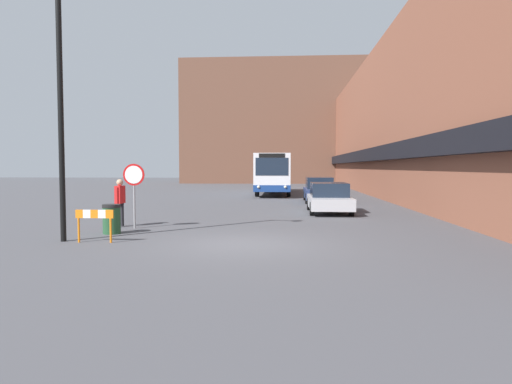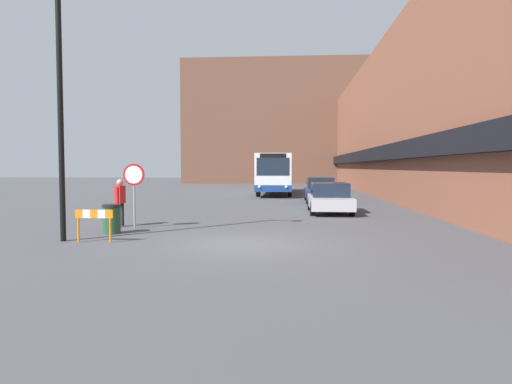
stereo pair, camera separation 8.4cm
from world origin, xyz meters
TOP-DOWN VIEW (x-y plane):
  - ground_plane at (0.00, 0.00)m, footprint 160.00×160.00m
  - building_row_right at (9.98, 24.00)m, footprint 5.50×60.00m
  - building_backdrop_far at (0.00, 50.90)m, footprint 26.00×8.00m
  - city_bus at (0.19, 24.22)m, footprint 2.58×11.64m
  - parked_car_front at (3.20, 9.13)m, footprint 1.93×4.35m
  - parked_car_back at (3.20, 15.80)m, footprint 1.80×4.79m
  - stop_sign at (-4.13, 3.03)m, footprint 0.76×0.08m
  - street_lamp at (-5.01, 0.17)m, footprint 1.46×0.36m
  - pedestrian at (-4.81, 3.48)m, footprint 0.25×0.56m
  - trash_bin at (-4.45, 1.76)m, footprint 0.59×0.59m
  - construction_barricade at (-4.26, 0.01)m, footprint 1.10×0.06m

SIDE VIEW (x-z plane):
  - ground_plane at x=0.00m, z-range 0.00..0.00m
  - trash_bin at x=-4.45m, z-range 0.00..0.95m
  - construction_barricade at x=-4.26m, z-range 0.20..1.14m
  - parked_car_front at x=3.20m, z-range 0.00..1.41m
  - parked_car_back at x=3.20m, z-range -0.01..1.52m
  - pedestrian at x=-4.81m, z-range 0.17..1.89m
  - stop_sign at x=-4.13m, z-range 0.51..2.78m
  - city_bus at x=0.19m, z-range 0.15..3.28m
  - street_lamp at x=-5.01m, z-range 0.80..8.16m
  - building_row_right at x=9.98m, z-range -0.02..10.84m
  - building_backdrop_far at x=0.00m, z-range 0.00..16.45m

